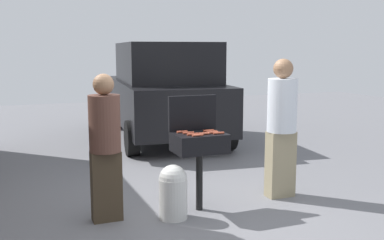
{
  "coord_description": "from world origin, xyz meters",
  "views": [
    {
      "loc": [
        -1.79,
        -4.57,
        1.88
      ],
      "look_at": [
        0.32,
        0.72,
        1.0
      ],
      "focal_mm": 42.65,
      "sensor_mm": 36.0,
      "label": 1
    }
  ],
  "objects": [
    {
      "name": "person_right",
      "position": [
        1.38,
        0.29,
        0.96
      ],
      "size": [
        0.37,
        0.37,
        1.77
      ],
      "rotation": [
        0.0,
        0.0,
        3.39
      ],
      "color": "gray",
      "rests_on": "ground"
    },
    {
      "name": "grill_lid_open",
      "position": [
        0.22,
        0.44,
        1.13
      ],
      "size": [
        0.6,
        0.05,
        0.42
      ],
      "primitive_type": "cube",
      "color": "black",
      "rests_on": "bbq_grill"
    },
    {
      "name": "hot_dog_2",
      "position": [
        0.4,
        0.09,
        0.93
      ],
      "size": [
        0.13,
        0.03,
        0.03
      ],
      "primitive_type": "cylinder",
      "rotation": [
        0.0,
        1.57,
        -0.04
      ],
      "color": "#B74C33",
      "rests_on": "bbq_grill"
    },
    {
      "name": "propane_tank",
      "position": [
        -0.16,
        0.07,
        0.32
      ],
      "size": [
        0.32,
        0.32,
        0.62
      ],
      "color": "silver",
      "rests_on": "ground"
    },
    {
      "name": "person_left",
      "position": [
        -0.87,
        0.29,
        0.88
      ],
      "size": [
        0.34,
        0.34,
        1.63
      ],
      "rotation": [
        0.0,
        0.0,
        0.22
      ],
      "color": "#3F3323",
      "rests_on": "ground"
    },
    {
      "name": "hot_dog_6",
      "position": [
        0.36,
        0.28,
        0.93
      ],
      "size": [
        0.13,
        0.03,
        0.03
      ],
      "primitive_type": "cylinder",
      "rotation": [
        0.0,
        1.57,
        0.01
      ],
      "color": "#AD4228",
      "rests_on": "bbq_grill"
    },
    {
      "name": "hot_dog_1",
      "position": [
        0.13,
        0.06,
        0.93
      ],
      "size": [
        0.13,
        0.03,
        0.03
      ],
      "primitive_type": "cylinder",
      "rotation": [
        0.0,
        1.57,
        0.0
      ],
      "color": "#C6593D",
      "rests_on": "bbq_grill"
    },
    {
      "name": "hot_dog_0",
      "position": [
        0.09,
        0.23,
        0.93
      ],
      "size": [
        0.13,
        0.04,
        0.03
      ],
      "primitive_type": "cylinder",
      "rotation": [
        0.0,
        1.57,
        -0.1
      ],
      "color": "#B74C33",
      "rests_on": "bbq_grill"
    },
    {
      "name": "bbq_grill",
      "position": [
        0.22,
        0.22,
        0.78
      ],
      "size": [
        0.6,
        0.44,
        0.92
      ],
      "color": "black",
      "rests_on": "ground"
    },
    {
      "name": "hot_dog_7",
      "position": [
        0.04,
        0.32,
        0.93
      ],
      "size": [
        0.13,
        0.03,
        0.03
      ],
      "primitive_type": "cylinder",
      "rotation": [
        0.0,
        1.57,
        0.05
      ],
      "color": "#B74C33",
      "rests_on": "bbq_grill"
    },
    {
      "name": "hot_dog_4",
      "position": [
        0.23,
        0.12,
        0.93
      ],
      "size": [
        0.13,
        0.04,
        0.03
      ],
      "primitive_type": "cylinder",
      "rotation": [
        0.0,
        1.57,
        -0.09
      ],
      "color": "#C6593D",
      "rests_on": "bbq_grill"
    },
    {
      "name": "hot_dog_5",
      "position": [
        0.36,
        0.21,
        0.93
      ],
      "size": [
        0.13,
        0.04,
        0.03
      ],
      "primitive_type": "cylinder",
      "rotation": [
        0.0,
        1.57,
        -0.1
      ],
      "color": "#B74C33",
      "rests_on": "bbq_grill"
    },
    {
      "name": "parked_minivan",
      "position": [
        1.24,
        4.6,
        1.03
      ],
      "size": [
        2.43,
        4.59,
        2.02
      ],
      "rotation": [
        0.0,
        0.0,
        3.03
      ],
      "color": "black",
      "rests_on": "ground"
    },
    {
      "name": "ground_plane",
      "position": [
        0.0,
        0.0,
        0.0
      ],
      "size": [
        24.0,
        24.0,
        0.0
      ],
      "primitive_type": "plane",
      "color": "slate"
    },
    {
      "name": "hot_dog_9",
      "position": [
        0.35,
        0.15,
        0.93
      ],
      "size": [
        0.13,
        0.04,
        0.03
      ],
      "primitive_type": "cylinder",
      "rotation": [
        0.0,
        1.57,
        -0.08
      ],
      "color": "#C6593D",
      "rests_on": "bbq_grill"
    },
    {
      "name": "hot_dog_3",
      "position": [
        0.1,
        0.13,
        0.93
      ],
      "size": [
        0.13,
        0.03,
        0.03
      ],
      "primitive_type": "cylinder",
      "rotation": [
        0.0,
        1.57,
        0.01
      ],
      "color": "#B74C33",
      "rests_on": "bbq_grill"
    },
    {
      "name": "hot_dog_8",
      "position": [
        0.36,
        0.24,
        0.93
      ],
      "size": [
        0.13,
        0.04,
        0.03
      ],
      "primitive_type": "cylinder",
      "rotation": [
        0.0,
        1.57,
        -0.1
      ],
      "color": "#B74C33",
      "rests_on": "bbq_grill"
    }
  ]
}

